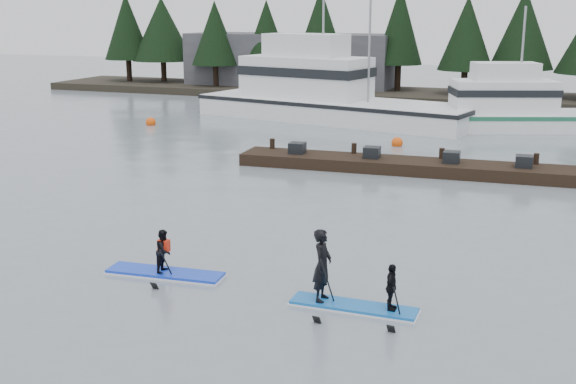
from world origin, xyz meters
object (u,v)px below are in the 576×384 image
(fishing_boat_large, at_px, (327,107))
(paddleboard_solo, at_px, (165,262))
(floating_dock, at_px, (416,166))
(paddleboard_duo, at_px, (345,280))
(fishing_boat_medium, at_px, (522,120))

(fishing_boat_large, xyz_separation_m, paddleboard_solo, (4.60, -28.90, -0.40))
(fishing_boat_large, xyz_separation_m, floating_dock, (8.52, -13.78, -0.53))
(paddleboard_duo, bearing_deg, fishing_boat_large, 108.36)
(floating_dock, distance_m, paddleboard_solo, 15.62)
(fishing_boat_large, height_order, floating_dock, fishing_boat_large)
(fishing_boat_medium, distance_m, floating_dock, 14.55)
(fishing_boat_medium, bearing_deg, floating_dock, -124.48)
(fishing_boat_large, distance_m, paddleboard_solo, 29.26)
(fishing_boat_medium, distance_m, paddleboard_solo, 30.16)
(paddleboard_solo, relative_size, paddleboard_duo, 1.06)
(paddleboard_solo, bearing_deg, fishing_boat_large, 94.35)
(fishing_boat_medium, height_order, paddleboard_solo, fishing_boat_medium)
(floating_dock, bearing_deg, fishing_boat_medium, 72.59)
(fishing_boat_medium, distance_m, paddleboard_duo, 29.67)
(paddleboard_solo, bearing_deg, floating_dock, 70.77)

